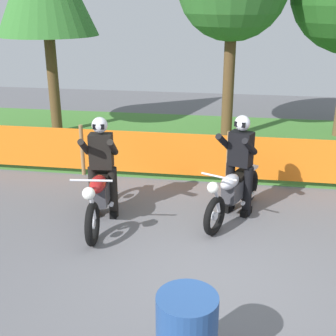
# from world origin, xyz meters

# --- Properties ---
(ground) EXTENTS (24.00, 24.00, 0.02)m
(ground) POSITION_xyz_m (0.00, 0.00, -0.01)
(ground) COLOR #5B5B60
(grass_verge) EXTENTS (24.00, 5.29, 0.01)m
(grass_verge) POSITION_xyz_m (0.00, 5.82, 0.01)
(grass_verge) COLOR #427A33
(grass_verge) RESTS_ON ground
(barrier_fence) EXTENTS (11.81, 0.08, 1.05)m
(barrier_fence) POSITION_xyz_m (0.00, 3.18, 0.54)
(barrier_fence) COLOR olive
(barrier_fence) RESTS_ON ground
(motorcycle_lead) EXTENTS (0.94, 1.85, 0.93)m
(motorcycle_lead) POSITION_xyz_m (0.14, 1.70, 0.45)
(motorcycle_lead) COLOR black
(motorcycle_lead) RESTS_ON ground
(motorcycle_trailing) EXTENTS (0.61, 2.08, 0.99)m
(motorcycle_trailing) POSITION_xyz_m (-1.94, 1.21, 0.48)
(motorcycle_trailing) COLOR black
(motorcycle_trailing) RESTS_ON ground
(rider_lead) EXTENTS (0.69, 0.70, 1.69)m
(rider_lead) POSITION_xyz_m (0.21, 1.87, 0.92)
(rider_lead) COLOR black
(rider_lead) RESTS_ON ground
(rider_trailing) EXTENTS (0.59, 0.71, 1.69)m
(rider_trailing) POSITION_xyz_m (-1.97, 1.43, 0.95)
(rider_trailing) COLOR black
(rider_trailing) RESTS_ON ground
(oil_drum) EXTENTS (0.58, 0.58, 0.88)m
(oil_drum) POSITION_xyz_m (-0.22, -1.71, 0.44)
(oil_drum) COLOR navy
(oil_drum) RESTS_ON ground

